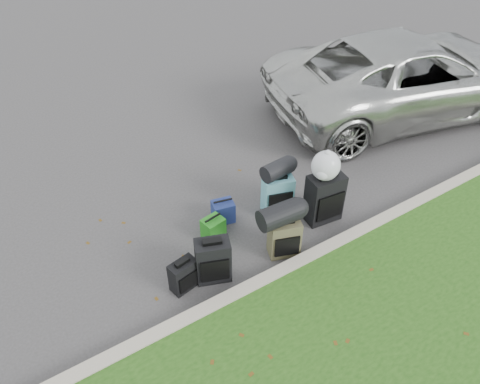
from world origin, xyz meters
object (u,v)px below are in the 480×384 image
suitcase_olive (284,238)px  suitcase_small_black (184,275)px  suitcase_large_black_right (324,198)px  suitcase_large_black_left (213,260)px  suv (408,75)px  suitcase_teal (278,195)px  tote_navy (223,211)px  tote_green (213,228)px

suitcase_olive → suitcase_small_black: bearing=-167.8°
suitcase_olive → suitcase_large_black_right: 0.95m
suitcase_large_black_left → suitcase_olive: suitcase_large_black_left is taller
suv → suitcase_small_black: suv is taller
suitcase_teal → suitcase_large_black_right: suitcase_large_black_right is taller
suitcase_teal → tote_navy: bearing=179.2°
suitcase_small_black → tote_navy: bearing=26.8°
suitcase_small_black → tote_navy: size_ratio=1.32×
suv → tote_green: suv is taller
suitcase_small_black → suitcase_large_black_left: suitcase_large_black_left is taller
suitcase_large_black_right → tote_green: size_ratio=2.34×
suitcase_large_black_left → suitcase_teal: size_ratio=1.01×
suitcase_teal → tote_green: 1.10m
suitcase_large_black_right → suv: bearing=32.0°
suitcase_small_black → suitcase_teal: suitcase_teal is taller
suitcase_large_black_right → tote_navy: suitcase_large_black_right is taller
tote_green → tote_navy: size_ratio=0.99×
suv → suitcase_large_black_left: size_ratio=8.67×
suitcase_large_black_left → tote_green: 0.75m
suitcase_large_black_right → suitcase_small_black: bearing=-171.7°
suitcase_teal → suitcase_large_black_left: bearing=-139.4°
suitcase_large_black_left → suitcase_large_black_right: (1.93, 0.13, 0.07)m
suitcase_large_black_right → tote_navy: bearing=156.0°
suv → suitcase_teal: size_ratio=8.72×
suitcase_large_black_left → suitcase_teal: suitcase_large_black_left is taller
suv → suitcase_large_black_left: bearing=120.9°
suitcase_small_black → suitcase_teal: bearing=5.9°
suv → suitcase_large_black_right: bearing=128.2°
suv → tote_green: bearing=115.4°
suitcase_large_black_right → tote_green: suitcase_large_black_right is taller
suv → suitcase_teal: (-3.91, -1.15, -0.45)m
tote_green → suitcase_large_black_left: bearing=-129.5°
suv → suitcase_teal: suv is taller
suitcase_teal → tote_green: suitcase_teal is taller
suitcase_teal → tote_green: (-1.09, 0.03, -0.15)m
tote_navy → suitcase_small_black: bearing=-129.7°
suitcase_small_black → suitcase_large_black_left: bearing=-19.4°
tote_green → suitcase_teal: bearing=-11.4°
suitcase_large_black_right → tote_navy: (-1.26, 0.75, -0.22)m
suitcase_large_black_left → tote_navy: 1.11m
suitcase_teal → suitcase_olive: bearing=-102.1°
suv → suitcase_olive: 4.76m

